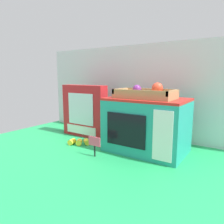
# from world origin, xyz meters

# --- Properties ---
(ground_plane) EXTENTS (1.70, 1.70, 0.00)m
(ground_plane) POSITION_xyz_m (0.00, 0.00, 0.00)
(ground_plane) COLOR #219E54
(ground_plane) RESTS_ON ground
(display_back_panel) EXTENTS (1.61, 0.03, 0.59)m
(display_back_panel) POSITION_xyz_m (0.00, 0.25, 0.30)
(display_back_panel) COLOR silver
(display_back_panel) RESTS_ON ground
(toy_microwave) EXTENTS (0.40, 0.27, 0.28)m
(toy_microwave) POSITION_xyz_m (0.12, -0.01, 0.14)
(toy_microwave) COLOR teal
(toy_microwave) RESTS_ON ground
(food_groups_crate) EXTENTS (0.29, 0.17, 0.08)m
(food_groups_crate) POSITION_xyz_m (0.12, -0.02, 0.30)
(food_groups_crate) COLOR #A37F51
(food_groups_crate) RESTS_ON toy_microwave
(cookie_set_box) EXTENTS (0.32, 0.08, 0.34)m
(cookie_set_box) POSITION_xyz_m (-0.34, 0.03, 0.17)
(cookie_set_box) COLOR red
(cookie_set_box) RESTS_ON ground
(price_sign) EXTENTS (0.07, 0.01, 0.10)m
(price_sign) POSITION_xyz_m (-0.06, -0.23, 0.07)
(price_sign) COLOR black
(price_sign) RESTS_ON ground
(loose_toy_banana) EXTENTS (0.12, 0.10, 0.03)m
(loose_toy_banana) POSITION_xyz_m (-0.24, -0.14, 0.02)
(loose_toy_banana) COLOR yellow
(loose_toy_banana) RESTS_ON ground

